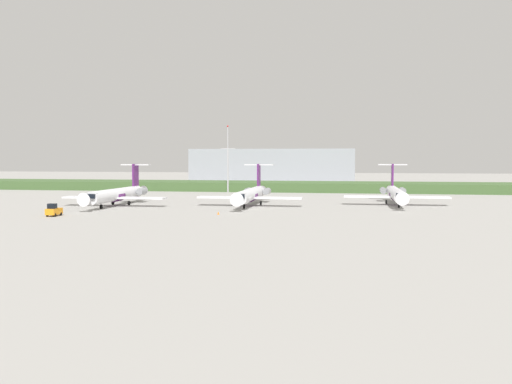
{
  "coord_description": "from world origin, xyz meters",
  "views": [
    {
      "loc": [
        19.87,
        -108.92,
        10.36
      ],
      "look_at": [
        0.0,
        8.13,
        3.0
      ],
      "focal_mm": 38.37,
      "sensor_mm": 36.0,
      "label": 1
    }
  ],
  "objects_px": {
    "regional_jet_second": "(251,194)",
    "safety_cone_front_marker": "(218,213)",
    "regional_jet_nearest": "(117,194)",
    "regional_jet_third": "(396,193)",
    "baggage_tug": "(54,211)",
    "antenna_mast": "(228,164)"
  },
  "relations": [
    {
      "from": "regional_jet_nearest",
      "to": "baggage_tug",
      "type": "relative_size",
      "value": 9.69
    },
    {
      "from": "regional_jet_second",
      "to": "regional_jet_third",
      "type": "height_order",
      "value": "same"
    },
    {
      "from": "regional_jet_second",
      "to": "safety_cone_front_marker",
      "type": "xyz_separation_m",
      "value": [
        -2.54,
        -20.02,
        -2.26
      ]
    },
    {
      "from": "regional_jet_second",
      "to": "safety_cone_front_marker",
      "type": "distance_m",
      "value": 20.3
    },
    {
      "from": "regional_jet_second",
      "to": "baggage_tug",
      "type": "relative_size",
      "value": 9.69
    },
    {
      "from": "antenna_mast",
      "to": "regional_jet_second",
      "type": "bearing_deg",
      "value": -71.34
    },
    {
      "from": "regional_jet_nearest",
      "to": "antenna_mast",
      "type": "relative_size",
      "value": 1.53
    },
    {
      "from": "regional_jet_second",
      "to": "safety_cone_front_marker",
      "type": "height_order",
      "value": "regional_jet_second"
    },
    {
      "from": "regional_jet_nearest",
      "to": "regional_jet_second",
      "type": "bearing_deg",
      "value": 9.96
    },
    {
      "from": "safety_cone_front_marker",
      "to": "antenna_mast",
      "type": "bearing_deg",
      "value": 101.04
    },
    {
      "from": "antenna_mast",
      "to": "baggage_tug",
      "type": "bearing_deg",
      "value": -102.12
    },
    {
      "from": "regional_jet_second",
      "to": "safety_cone_front_marker",
      "type": "relative_size",
      "value": 56.36
    },
    {
      "from": "safety_cone_front_marker",
      "to": "regional_jet_nearest",
      "type": "bearing_deg",
      "value": 150.34
    },
    {
      "from": "regional_jet_nearest",
      "to": "regional_jet_third",
      "type": "distance_m",
      "value": 61.56
    },
    {
      "from": "antenna_mast",
      "to": "baggage_tug",
      "type": "xyz_separation_m",
      "value": [
        -15.66,
        -72.89,
        -7.47
      ]
    },
    {
      "from": "regional_jet_second",
      "to": "baggage_tug",
      "type": "distance_m",
      "value": 41.5
    },
    {
      "from": "baggage_tug",
      "to": "safety_cone_front_marker",
      "type": "xyz_separation_m",
      "value": [
        28.4,
        7.59,
        -0.73
      ]
    },
    {
      "from": "regional_jet_nearest",
      "to": "regional_jet_third",
      "type": "xyz_separation_m",
      "value": [
        60.26,
        12.6,
        0.0
      ]
    },
    {
      "from": "antenna_mast",
      "to": "safety_cone_front_marker",
      "type": "distance_m",
      "value": 67.04
    },
    {
      "from": "regional_jet_nearest",
      "to": "safety_cone_front_marker",
      "type": "height_order",
      "value": "regional_jet_nearest"
    },
    {
      "from": "regional_jet_third",
      "to": "safety_cone_front_marker",
      "type": "xyz_separation_m",
      "value": [
        -33.99,
        -27.56,
        -2.26
      ]
    },
    {
      "from": "antenna_mast",
      "to": "safety_cone_front_marker",
      "type": "relative_size",
      "value": 36.9
    }
  ]
}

